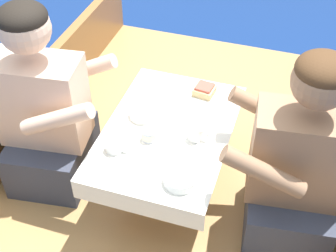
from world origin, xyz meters
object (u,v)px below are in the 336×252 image
at_px(sandwich, 205,90).
at_px(tin_can, 149,135).
at_px(person_port, 45,114).
at_px(coffee_cup_port, 196,133).
at_px(person_starboard, 296,169).
at_px(coffee_cup_starboard, 114,145).

height_order(sandwich, tin_can, sandwich).
distance_m(person_port, coffee_cup_port, 0.72).
relative_size(sandwich, coffee_cup_port, 1.17).
xyz_separation_m(person_port, person_starboard, (1.16, 0.01, -0.01)).
height_order(person_port, tin_can, person_port).
distance_m(sandwich, coffee_cup_port, 0.32).
distance_m(sandwich, coffee_cup_starboard, 0.56).
bearing_deg(coffee_cup_starboard, person_port, 163.72).
bearing_deg(person_port, sandwich, 21.20).
relative_size(person_port, person_starboard, 1.01).
relative_size(coffee_cup_port, coffee_cup_starboard, 0.87).
bearing_deg(sandwich, coffee_cup_starboard, -119.06).
bearing_deg(person_port, coffee_cup_starboard, -23.94).
bearing_deg(tin_can, person_starboard, 1.87).
bearing_deg(coffee_cup_starboard, coffee_cup_port, 28.90).
bearing_deg(person_starboard, person_port, -6.68).
bearing_deg(coffee_cup_port, coffee_cup_starboard, -151.10).
relative_size(sandwich, tin_can, 1.59).
height_order(sandwich, coffee_cup_starboard, sandwich).
xyz_separation_m(person_starboard, sandwich, (-0.49, 0.36, 0.04)).
relative_size(coffee_cup_port, tin_can, 1.36).
height_order(person_port, coffee_cup_starboard, person_port).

